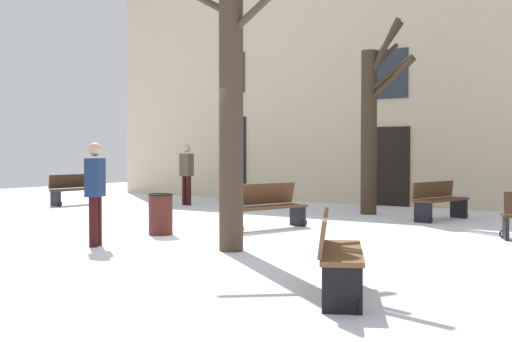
# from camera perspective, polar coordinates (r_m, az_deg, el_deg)

# --- Properties ---
(ground_plane) EXTENTS (33.09, 33.09, 0.00)m
(ground_plane) POSITION_cam_1_polar(r_m,az_deg,el_deg) (11.35, -4.75, -6.04)
(ground_plane) COLOR white
(building_facade) EXTENTS (20.68, 0.60, 7.88)m
(building_facade) POSITION_cam_1_polar(r_m,az_deg,el_deg) (18.87, 11.93, 9.17)
(building_facade) COLOR beige
(building_facade) RESTS_ON ground
(tree_left_of_center) EXTENTS (1.91, 1.45, 4.73)m
(tree_left_of_center) POSITION_cam_1_polar(r_m,az_deg,el_deg) (15.89, 10.31, 4.49)
(tree_left_of_center) COLOR #382B1E
(tree_left_of_center) RESTS_ON ground
(tree_near_facade) EXTENTS (2.45, 1.59, 5.01)m
(tree_near_facade) POSITION_cam_1_polar(r_m,az_deg,el_deg) (9.91, -2.15, 8.14)
(tree_near_facade) COLOR #423326
(tree_near_facade) RESTS_ON ground
(litter_bin) EXTENTS (0.47, 0.47, 0.76)m
(litter_bin) POSITION_cam_1_polar(r_m,az_deg,el_deg) (11.91, -8.53, -3.82)
(litter_bin) COLOR #4C1E19
(litter_bin) RESTS_ON ground
(bench_far_corner) EXTENTS (0.53, 1.59, 0.89)m
(bench_far_corner) POSITION_cam_1_polar(r_m,az_deg,el_deg) (19.25, -15.89, -1.57)
(bench_far_corner) COLOR #3D2819
(bench_far_corner) RESTS_ON ground
(bench_back_to_back_left) EXTENTS (0.84, 1.71, 0.87)m
(bench_back_to_back_left) POSITION_cam_1_polar(r_m,az_deg,el_deg) (14.90, 16.08, -2.51)
(bench_back_to_back_left) COLOR #51331E
(bench_back_to_back_left) RESTS_ON ground
(bench_near_lamp) EXTENTS (1.00, 1.87, 0.91)m
(bench_near_lamp) POSITION_cam_1_polar(r_m,az_deg,el_deg) (12.71, 0.82, -3.12)
(bench_near_lamp) COLOR #51331E
(bench_near_lamp) RESTS_ON ground
(bench_back_to_back_right) EXTENTS (1.09, 1.59, 0.88)m
(bench_back_to_back_right) POSITION_cam_1_polar(r_m,az_deg,el_deg) (6.81, 7.25, -7.30)
(bench_back_to_back_right) COLOR brown
(bench_back_to_back_right) RESTS_ON ground
(person_strolling) EXTENTS (0.37, 0.44, 1.68)m
(person_strolling) POSITION_cam_1_polar(r_m,az_deg,el_deg) (10.63, -14.18, -1.56)
(person_strolling) COLOR #350F0F
(person_strolling) RESTS_ON ground
(person_near_bench) EXTENTS (0.40, 0.26, 1.75)m
(person_near_bench) POSITION_cam_1_polar(r_m,az_deg,el_deg) (18.43, -6.23, -0.03)
(person_near_bench) COLOR #350F0F
(person_near_bench) RESTS_ON ground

